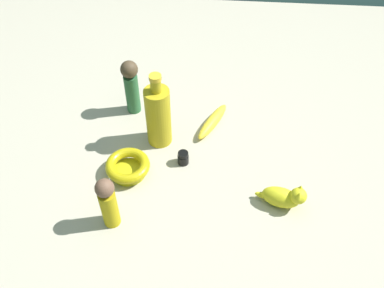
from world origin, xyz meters
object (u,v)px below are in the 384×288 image
(person_figure_adult, at_px, (131,85))
(banana, at_px, (213,121))
(bowl, at_px, (128,167))
(cat_figurine, at_px, (284,197))
(nail_polish_jar, at_px, (183,157))
(bottle_tall, at_px, (158,115))
(person_figure_child, at_px, (108,202))

(person_figure_adult, bearing_deg, banana, 78.41)
(banana, relative_size, person_figure_adult, 0.90)
(bowl, relative_size, cat_figurine, 0.96)
(nail_polish_jar, distance_m, banana, 0.19)
(bottle_tall, xyz_separation_m, nail_polish_jar, (0.09, 0.09, -0.09))
(person_figure_child, bearing_deg, bowl, 175.10)
(bowl, distance_m, person_figure_child, 0.19)
(cat_figurine, bearing_deg, person_figure_adult, -126.26)
(nail_polish_jar, bearing_deg, bottle_tall, -135.47)
(bowl, xyz_separation_m, person_figure_adult, (-0.28, -0.03, 0.08))
(bottle_tall, relative_size, banana, 1.44)
(nail_polish_jar, xyz_separation_m, banana, (-0.17, 0.08, -0.00))
(cat_figurine, height_order, person_figure_adult, person_figure_adult)
(banana, distance_m, person_figure_adult, 0.30)
(cat_figurine, distance_m, person_figure_adult, 0.62)
(person_figure_child, bearing_deg, banana, 146.79)
(bowl, bearing_deg, bottle_tall, 151.90)
(bowl, relative_size, banana, 0.73)
(bottle_tall, distance_m, nail_polish_jar, 0.15)
(person_figure_child, relative_size, banana, 0.98)
(bottle_tall, bearing_deg, bowl, -28.10)
(cat_figurine, height_order, banana, cat_figurine)
(bottle_tall, xyz_separation_m, bowl, (0.15, -0.08, -0.08))
(bottle_tall, bearing_deg, person_figure_adult, -141.47)
(banana, bearing_deg, bowl, 157.92)
(bottle_tall, bearing_deg, banana, 115.10)
(bottle_tall, bearing_deg, person_figure_child, -16.17)
(bowl, distance_m, nail_polish_jar, 0.17)
(cat_figurine, xyz_separation_m, person_figure_adult, (-0.36, -0.50, 0.07))
(bowl, bearing_deg, banana, 132.38)
(bowl, distance_m, person_figure_adult, 0.30)
(bottle_tall, relative_size, person_figure_adult, 1.30)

